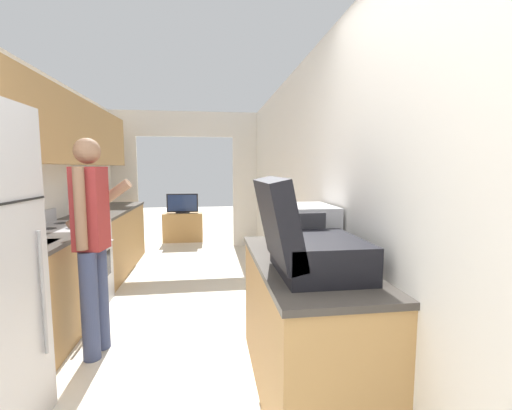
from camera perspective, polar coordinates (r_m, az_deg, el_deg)
wall_left at (r=3.97m, az=-33.01°, el=6.02°), size 0.38×7.68×2.50m
wall_right at (r=3.30m, az=8.54°, el=2.05°), size 0.06×7.68×2.50m
wall_far_with_doorway at (r=6.44m, az=-11.61°, el=5.75°), size 3.03×0.06×2.50m
counter_left at (r=4.62m, az=-25.89°, el=-7.34°), size 0.62×3.90×0.90m
counter_right at (r=2.40m, az=7.92°, el=-19.39°), size 0.62×1.52×0.90m
range_oven at (r=4.05m, az=-28.48°, el=-9.25°), size 0.66×0.78×1.04m
person at (r=2.96m, az=-25.69°, el=-5.35°), size 0.55×0.41×1.71m
suitcase at (r=1.91m, az=8.15°, el=-6.30°), size 0.56×0.59×0.53m
microwave at (r=2.52m, az=7.98°, el=-3.58°), size 0.40×0.49×0.31m
tv_cabinet at (r=7.15m, az=-12.05°, el=-3.56°), size 0.78×0.42×0.58m
television at (r=7.04m, az=-12.16°, el=0.24°), size 0.62×0.16×0.39m
knife at (r=4.42m, az=-25.81°, el=-1.88°), size 0.12×0.31×0.02m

